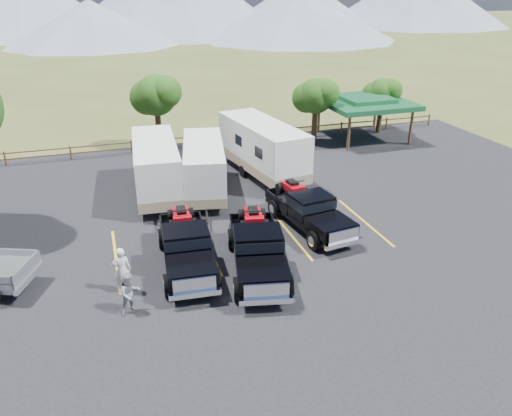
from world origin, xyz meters
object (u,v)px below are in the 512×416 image
object	(u,v)px
rig_left	(186,245)
person_b	(130,293)
trailer_left	(156,168)
pavilion	(365,102)
trailer_right	(262,148)
trailer_center	(204,168)
person_a	(122,270)
rig_right	(308,209)
rig_center	(257,247)

from	to	relation	value
rig_left	person_b	world-z (taller)	rig_left
rig_left	trailer_left	world-z (taller)	trailer_left
pavilion	trailer_right	distance (m)	11.15
pavilion	rig_left	xyz separation A→B (m)	(-16.17, -14.41, -1.78)
trailer_center	person_a	distance (m)	10.09
rig_left	trailer_right	bearing A→B (deg)	59.89
trailer_center	person_b	xyz separation A→B (m)	(-4.95, -10.10, -0.70)
trailer_left	person_b	xyz separation A→B (m)	(-2.40, -10.62, -0.80)
trailer_left	person_b	size ratio (longest dim) A/B	5.54
pavilion	trailer_right	size ratio (longest dim) A/B	0.65
trailer_left	person_a	xyz separation A→B (m)	(-2.56, -9.20, -0.64)
trailer_right	person_a	bearing A→B (deg)	-140.16
trailer_center	trailer_right	xyz separation A→B (m)	(3.96, 1.69, 0.22)
trailer_right	person_a	xyz separation A→B (m)	(-9.07, -10.38, -0.76)
trailer_right	trailer_center	bearing A→B (deg)	-165.89
pavilion	trailer_right	world-z (taller)	trailer_right
rig_left	person_b	size ratio (longest dim) A/B	3.88
trailer_left	trailer_center	xyz separation A→B (m)	(2.55, -0.51, -0.10)
rig_right	person_b	xyz separation A→B (m)	(-8.75, -4.37, -0.16)
pavilion	rig_right	world-z (taller)	pavilion
trailer_left	pavilion	bearing A→B (deg)	25.91
trailer_right	person_a	size ratio (longest dim) A/B	4.96
rig_left	trailer_right	xyz separation A→B (m)	(6.39, 9.15, 0.74)
pavilion	rig_left	world-z (taller)	pavilion
trailer_center	rig_left	bearing A→B (deg)	-96.94
rig_right	trailer_left	xyz separation A→B (m)	(-6.35, 6.25, 0.65)
person_b	rig_left	bearing A→B (deg)	27.03
person_a	person_b	bearing A→B (deg)	96.59
pavilion	rig_right	bearing A→B (deg)	-128.07
trailer_right	rig_right	bearing A→B (deg)	-100.24
rig_left	rig_right	world-z (taller)	rig_left
trailer_left	person_a	size ratio (longest dim) A/B	4.61
trailer_left	trailer_center	size ratio (longest dim) A/B	1.06
rig_center	trailer_center	xyz separation A→B (m)	(-0.29, 8.63, 0.50)
rig_left	person_b	distance (m)	3.65
rig_center	person_a	xyz separation A→B (m)	(-5.40, -0.06, -0.05)
trailer_left	trailer_right	bearing A→B (deg)	14.59
trailer_left	person_b	bearing A→B (deg)	-98.38
person_a	trailer_center	bearing A→B (deg)	-120.19
rig_center	trailer_left	world-z (taller)	trailer_left
rig_left	trailer_left	xyz separation A→B (m)	(-0.12, 7.98, 0.63)
rig_left	person_a	xyz separation A→B (m)	(-2.67, -1.22, -0.02)
rig_right	rig_center	bearing A→B (deg)	-148.35
rig_right	trailer_center	distance (m)	6.90
trailer_right	pavilion	bearing A→B (deg)	19.25
trailer_right	person_b	bearing A→B (deg)	-136.09
trailer_left	trailer_center	bearing A→B (deg)	-7.03
pavilion	person_b	distance (m)	25.37
rig_left	trailer_left	distance (m)	8.00
pavilion	person_a	size ratio (longest dim) A/B	3.24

